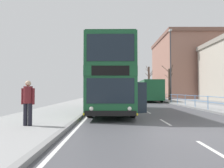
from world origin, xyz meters
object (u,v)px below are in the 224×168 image
Objects in this scene: street_lamp_far_side at (170,60)px; bare_tree_far_00 at (169,84)px; background_building_00 at (182,68)px; double_decker_bus_main at (111,79)px; background_bus_far_lane at (148,90)px; pedestrian_companion at (27,100)px; bare_tree_far_01 at (148,81)px.

street_lamp_far_side is 1.77× the size of bare_tree_far_00.
bare_tree_far_00 is 17.97m from background_building_00.
double_decker_bus_main is 18.55m from bare_tree_far_00.
background_bus_far_lane is 23.93m from pedestrian_companion.
double_decker_bus_main is 1.12× the size of street_lamp_far_side.
double_decker_bus_main is 16.62m from background_bus_far_lane.
background_building_00 reaches higher than bare_tree_far_00.
bare_tree_far_01 is (3.01, 16.91, 2.10)m from background_bus_far_lane.
bare_tree_far_01 is (11.61, 39.24, 2.58)m from pedestrian_companion.
street_lamp_far_side is 1.28× the size of bare_tree_far_01.
pedestrian_companion is 21.60m from street_lamp_far_side.
background_building_00 reaches higher than street_lamp_far_side.
background_bus_far_lane is 3.48m from bare_tree_far_00.
background_building_00 reaches higher than double_decker_bus_main.
bare_tree_far_01 is 0.41× the size of background_building_00.
pedestrian_companion is 0.10× the size of background_building_00.
background_building_00 is at bearing 65.73° from bare_tree_far_00.
background_bus_far_lane is at bearing -122.11° from background_building_00.
pedestrian_companion is 0.24× the size of bare_tree_far_01.
double_decker_bus_main is 0.58× the size of background_building_00.
background_building_00 is (8.34, 20.71, 1.33)m from street_lamp_far_side.
pedestrian_companion is 43.74m from background_building_00.
street_lamp_far_side is at bearing 57.52° from double_decker_bus_main.
street_lamp_far_side is at bearing -111.94° from background_building_00.
bare_tree_far_01 is (-0.25, 16.20, 1.11)m from bare_tree_far_00.
bare_tree_far_00 is (8.58, 16.44, 0.27)m from double_decker_bus_main.
pedestrian_companion is (-3.27, -6.60, -1.20)m from double_decker_bus_main.
background_bus_far_lane is 1.12× the size of street_lamp_far_side.
bare_tree_far_00 is at bearing -114.27° from background_building_00.
background_bus_far_lane is at bearing -100.09° from bare_tree_far_01.
bare_tree_far_00 is at bearing 62.77° from pedestrian_companion.
bare_tree_far_01 reaches higher than background_bus_far_lane.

